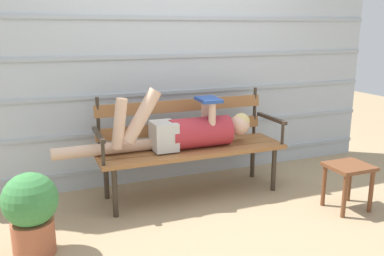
{
  "coord_description": "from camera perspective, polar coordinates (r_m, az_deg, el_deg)",
  "views": [
    {
      "loc": [
        -1.28,
        -3.14,
        1.47
      ],
      "look_at": [
        0.0,
        0.08,
        0.62
      ],
      "focal_mm": 38.02,
      "sensor_mm": 36.0,
      "label": 1
    }
  ],
  "objects": [
    {
      "name": "house_siding",
      "position": [
        3.95,
        -2.79,
        10.1
      ],
      "size": [
        4.5,
        0.08,
        2.44
      ],
      "color": "#B2BCC6",
      "rests_on": "ground"
    },
    {
      "name": "potted_plant",
      "position": [
        2.91,
        -21.65,
        -10.72
      ],
      "size": [
        0.36,
        0.36,
        0.57
      ],
      "color": "#AD5B3D",
      "rests_on": "ground"
    },
    {
      "name": "park_bench",
      "position": [
        3.67,
        -0.42,
        -1.77
      ],
      "size": [
        1.68,
        0.52,
        0.91
      ],
      "color": "#9E6638",
      "rests_on": "ground"
    },
    {
      "name": "footstool",
      "position": [
        3.61,
        21.08,
        -6.13
      ],
      "size": [
        0.34,
        0.31,
        0.39
      ],
      "color": "brown",
      "rests_on": "ground"
    },
    {
      "name": "reclining_person",
      "position": [
        3.55,
        -1.06,
        -0.41
      ],
      "size": [
        1.75,
        0.27,
        0.57
      ],
      "color": "#B72D38"
    },
    {
      "name": "ground_plane",
      "position": [
        3.7,
        0.46,
        -9.7
      ],
      "size": [
        12.0,
        12.0,
        0.0
      ],
      "primitive_type": "plane",
      "color": "tan"
    }
  ]
}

